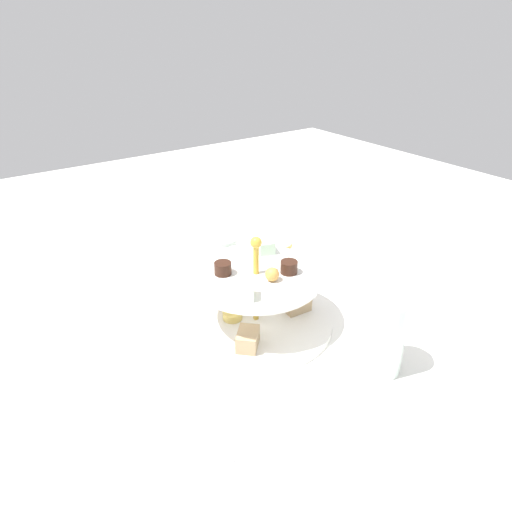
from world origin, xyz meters
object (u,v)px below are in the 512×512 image
teacup_with_saucer (279,253)px  butter_knife_right (368,281)px  butter_knife_left (178,437)px  water_glass_tall_right (383,335)px  water_glass_short_left (224,252)px  tiered_serving_stand (256,302)px

teacup_with_saucer → butter_knife_right: size_ratio=0.53×
teacup_with_saucer → butter_knife_left: bearing=37.2°
water_glass_tall_right → water_glass_short_left: size_ratio=1.86×
butter_knife_left → water_glass_short_left: bearing=114.8°
water_glass_short_left → butter_knife_left: water_glass_short_left is taller
teacup_with_saucer → butter_knife_right: 0.21m
water_glass_short_left → teacup_with_saucer: 0.13m
butter_knife_right → water_glass_short_left: bearing=42.3°
water_glass_short_left → butter_knife_right: (-0.21, 0.24, -0.03)m
teacup_with_saucer → water_glass_short_left: bearing=-27.4°
tiered_serving_stand → water_glass_short_left: 0.23m
water_glass_tall_right → water_glass_short_left: (0.02, -0.43, -0.03)m
tiered_serving_stand → teacup_with_saucer: size_ratio=3.11×
water_glass_short_left → butter_knife_left: size_ratio=0.41×
teacup_with_saucer → butter_knife_right: bearing=119.0°
water_glass_short_left → teacup_with_saucer: water_glass_short_left is taller
water_glass_short_left → butter_knife_right: size_ratio=0.41×
tiered_serving_stand → water_glass_tall_right: bearing=113.3°
teacup_with_saucer → tiered_serving_stand: bearing=42.0°
butter_knife_right → water_glass_tall_right: bearing=136.3°
tiered_serving_stand → teacup_with_saucer: 0.24m
tiered_serving_stand → water_glass_tall_right: 0.23m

